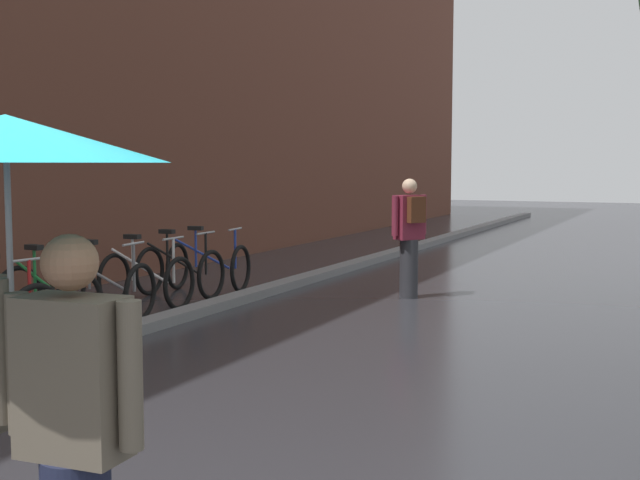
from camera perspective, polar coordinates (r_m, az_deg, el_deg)
The scene contains 9 objects.
kerb_strip at distance 13.86m, azimuth -0.00°, elevation -2.35°, with size 0.30×36.00×0.12m, color slate.
parked_bicycle_2 at distance 9.29m, azimuth -20.70°, elevation -4.48°, with size 1.17×0.85×0.96m.
parked_bicycle_3 at distance 10.08m, azimuth -18.03°, elevation -3.67°, with size 1.16×0.84×0.96m.
parked_bicycle_4 at distance 10.59m, azimuth -14.48°, elevation -3.15°, with size 1.14×0.80×0.96m.
parked_bicycle_5 at distance 11.23m, azimuth -11.73°, elevation -2.63°, with size 1.09×0.72×0.96m.
parked_bicycle_6 at distance 11.99m, azimuth -9.50°, elevation -2.10°, with size 1.09×0.72×0.96m.
parked_bicycle_7 at distance 12.56m, azimuth -7.58°, elevation -1.74°, with size 1.16×0.84×0.96m.
couple_under_umbrella at distance 3.39m, azimuth -20.40°, elevation -2.90°, with size 1.22×1.22×2.07m.
pedestrian_walking_midground at distance 11.81m, azimuth 6.11°, elevation 0.36°, with size 0.45×0.51×1.68m.
Camera 1 is at (2.48, -2.51, 1.89)m, focal length 47.12 mm.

